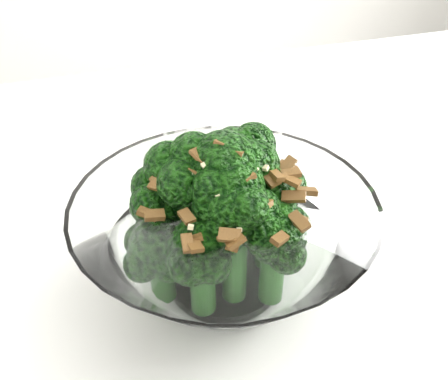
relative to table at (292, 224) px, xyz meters
name	(u,v)px	position (x,y,z in m)	size (l,w,h in m)	color
table	(292,224)	(0.00, 0.00, 0.00)	(1.21, 0.81, 0.75)	white
broccoli_dish	(224,232)	(-0.13, -0.13, 0.13)	(0.25, 0.25, 0.15)	white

